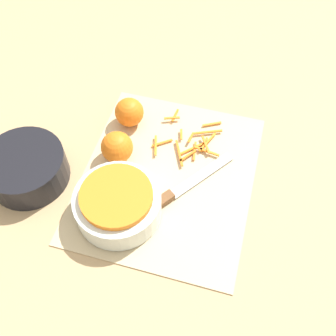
# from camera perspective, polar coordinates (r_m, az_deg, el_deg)

# --- Properties ---
(ground_plane) EXTENTS (4.00, 4.00, 0.00)m
(ground_plane) POSITION_cam_1_polar(r_m,az_deg,el_deg) (0.86, 0.00, -1.34)
(ground_plane) COLOR tan
(cutting_board) EXTENTS (0.43, 0.36, 0.01)m
(cutting_board) POSITION_cam_1_polar(r_m,az_deg,el_deg) (0.86, 0.00, -1.23)
(cutting_board) COLOR #CCB284
(cutting_board) RESTS_ON ground_plane
(bowl_speckled) EXTENTS (0.17, 0.17, 0.07)m
(bowl_speckled) POSITION_cam_1_polar(r_m,az_deg,el_deg) (0.79, -7.31, -5.10)
(bowl_speckled) COLOR silver
(bowl_speckled) RESTS_ON cutting_board
(bowl_dark) EXTENTS (0.17, 0.17, 0.07)m
(bowl_dark) POSITION_cam_1_polar(r_m,az_deg,el_deg) (0.88, -19.85, 0.02)
(bowl_dark) COLOR black
(bowl_dark) RESTS_ON ground_plane
(knife) EXTENTS (0.23, 0.18, 0.02)m
(knife) POSITION_cam_1_polar(r_m,az_deg,el_deg) (0.82, -0.49, -4.59)
(knife) COLOR brown
(knife) RESTS_ON cutting_board
(orange_left) EXTENTS (0.07, 0.07, 0.07)m
(orange_left) POSITION_cam_1_polar(r_m,az_deg,el_deg) (0.93, -5.64, 8.06)
(orange_left) COLOR orange
(orange_left) RESTS_ON cutting_board
(orange_right) EXTENTS (0.07, 0.07, 0.07)m
(orange_right) POSITION_cam_1_polar(r_m,az_deg,el_deg) (0.86, -7.42, 3.01)
(orange_right) COLOR orange
(orange_right) RESTS_ON cutting_board
(peel_pile) EXTENTS (0.16, 0.16, 0.01)m
(peel_pile) POSITION_cam_1_polar(r_m,az_deg,el_deg) (0.91, 3.32, 3.91)
(peel_pile) COLOR orange
(peel_pile) RESTS_ON cutting_board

